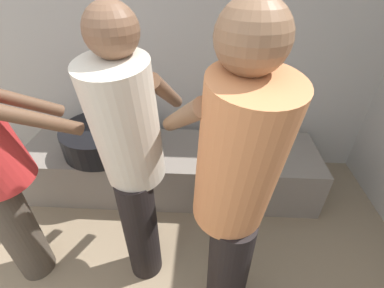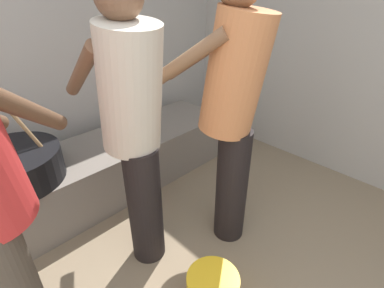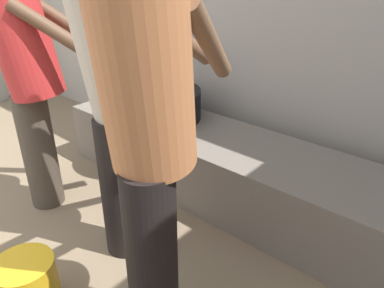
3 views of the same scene
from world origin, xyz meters
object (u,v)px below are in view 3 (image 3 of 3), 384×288
Objects in this scene: cooking_pot_main at (158,104)px; bucket_yellow_plastic at (28,286)px; cook_in_cream_shirt at (117,88)px; cook_in_orange_shirt at (148,127)px; cook_in_red_shirt at (29,72)px.

bucket_yellow_plastic is at bearing -70.55° from cooking_pot_main.
bucket_yellow_plastic is at bearing -91.14° from cook_in_cream_shirt.
cook_in_cream_shirt is at bearing 152.23° from cook_in_orange_shirt.
cook_in_cream_shirt is 0.54m from cook_in_orange_shirt.
cook_in_orange_shirt is at bearing -9.32° from cook_in_red_shirt.
cook_in_red_shirt is 0.70m from cook_in_cream_shirt.
cook_in_red_shirt is 5.74× the size of bucket_yellow_plastic.
cooking_pot_main is at bearing 134.67° from cook_in_orange_shirt.
cook_in_orange_shirt reaches higher than bucket_yellow_plastic.
cook_in_cream_shirt is 0.97× the size of cook_in_orange_shirt.
cooking_pot_main is 0.92m from cook_in_cream_shirt.
cook_in_cream_shirt reaches higher than bucket_yellow_plastic.
cook_in_cream_shirt is at bearing 88.86° from bucket_yellow_plastic.
cooking_pot_main is at bearing 123.46° from cook_in_cream_shirt.
cook_in_orange_shirt is at bearing -27.77° from cook_in_cream_shirt.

